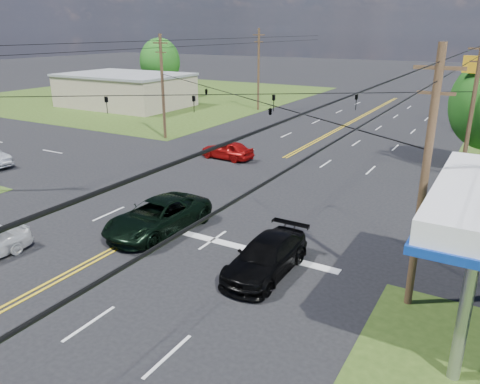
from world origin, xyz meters
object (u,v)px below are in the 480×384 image
Objects in this scene: pole_left_far at (258,69)px; suv_black at (266,257)px; pole_ne at (472,108)px; pickup_dkgreen at (158,216)px; retail_nw at (125,91)px; tree_far_l at (160,62)px; pole_se at (424,180)px; pole_nw at (163,86)px.

pole_left_far reaches higher than suv_black.
pole_ne is 21.89m from pickup_dkgreen.
retail_nw reaches higher than pickup_dkgreen.
pole_ne reaches higher than retail_nw.
tree_far_l is 57.36m from suv_black.
pole_ne is 1.09× the size of tree_far_l.
tree_far_l is 1.43× the size of pickup_dkgreen.
pole_left_far is (-26.00, 37.00, 0.25)m from pole_se.
pole_left_far is 39.16m from pickup_dkgreen.
pole_left_far is at bearing 125.10° from pole_se.
tree_far_l is 1.66× the size of suv_black.
pole_left_far is 1.64× the size of pickup_dkgreen.
pickup_dkgreen is (13.50, -17.50, -4.07)m from pole_nw.
pole_nw is 19.00m from pole_left_far.
pole_ne is at bearing -36.16° from pole_left_far.
pole_ne is 0.95× the size of pole_left_far.
pole_left_far reaches higher than tree_far_l.
pole_ne is (26.00, 0.00, 0.00)m from pole_nw.
pole_left_far is (-26.00, 19.00, 0.25)m from pole_ne.
pickup_dkgreen is (30.50, -30.50, -1.15)m from retail_nw.
pole_nw is at bearing 137.71° from suv_black.
pole_se is 18.00m from pole_ne.
suv_black is at bearing -46.67° from tree_far_l.
pole_left_far is at bearing 143.84° from pole_ne.
pole_se is 31.62m from pole_nw.
pole_left_far is 19.42m from tree_far_l.
pole_nw is at bearing 180.00° from pole_ne.
pickup_dkgreen is (32.50, -40.50, -4.35)m from tree_far_l.
pickup_dkgreen is at bearing -45.00° from retail_nw.
retail_nw is 1.60× the size of pole_left_far.
pole_left_far is (17.00, 6.00, 3.17)m from retail_nw.
pole_left_far is 42.93m from suv_black.
tree_far_l is at bearing 129.56° from pole_nw.
pole_se is 1.09× the size of tree_far_l.
suv_black is (-5.75, -18.60, -4.15)m from pole_ne.
pole_nw is at bearing -37.41° from retail_nw.
pole_se is 45.22m from pole_left_far.
pickup_dkgreen is 1.16× the size of suv_black.
pole_nw reaches higher than tree_far_l.
pole_se reaches higher than tree_far_l.
retail_nw is at bearing 138.71° from pickup_dkgreen.
tree_far_l is (-19.00, 4.00, 0.03)m from pole_left_far.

